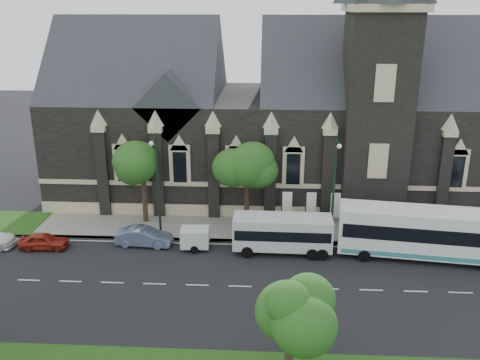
# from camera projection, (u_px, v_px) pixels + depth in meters

# --- Properties ---
(ground) EXTENTS (160.00, 160.00, 0.00)m
(ground) POSITION_uv_depth(u_px,v_px,m) (197.00, 285.00, 36.11)
(ground) COLOR black
(ground) RESTS_ON ground
(sidewalk) EXTENTS (80.00, 5.00, 0.15)m
(sidewalk) POSITION_uv_depth(u_px,v_px,m) (212.00, 228.00, 45.05)
(sidewalk) COLOR gray
(sidewalk) RESTS_ON ground
(museum) EXTENTS (40.00, 17.70, 29.90)m
(museum) POSITION_uv_depth(u_px,v_px,m) (272.00, 114.00, 50.88)
(museum) COLOR black
(museum) RESTS_ON ground
(tree_park_east) EXTENTS (3.40, 3.40, 6.28)m
(tree_park_east) POSITION_uv_depth(u_px,v_px,m) (294.00, 305.00, 25.48)
(tree_park_east) COLOR black
(tree_park_east) RESTS_ON ground
(tree_walk_right) EXTENTS (4.08, 4.08, 7.80)m
(tree_walk_right) POSITION_uv_depth(u_px,v_px,m) (250.00, 161.00, 44.14)
(tree_walk_right) COLOR black
(tree_walk_right) RESTS_ON ground
(tree_walk_left) EXTENTS (3.91, 3.91, 7.64)m
(tree_walk_left) POSITION_uv_depth(u_px,v_px,m) (145.00, 160.00, 44.63)
(tree_walk_left) COLOR black
(tree_walk_left) RESTS_ON ground
(street_lamp_near) EXTENTS (0.36, 1.88, 9.00)m
(street_lamp_near) POSITION_uv_depth(u_px,v_px,m) (334.00, 185.00, 40.60)
(street_lamp_near) COLOR black
(street_lamp_near) RESTS_ON ground
(street_lamp_mid) EXTENTS (0.36, 1.88, 9.00)m
(street_lamp_mid) POSITION_uv_depth(u_px,v_px,m) (157.00, 181.00, 41.34)
(street_lamp_mid) COLOR black
(street_lamp_mid) RESTS_ON ground
(banner_flag_left) EXTENTS (0.90, 0.10, 4.00)m
(banner_flag_left) POSITION_uv_depth(u_px,v_px,m) (285.00, 207.00, 43.49)
(banner_flag_left) COLOR black
(banner_flag_left) RESTS_ON ground
(banner_flag_center) EXTENTS (0.90, 0.10, 4.00)m
(banner_flag_center) POSITION_uv_depth(u_px,v_px,m) (309.00, 207.00, 43.39)
(banner_flag_center) COLOR black
(banner_flag_center) RESTS_ON ground
(banner_flag_right) EXTENTS (0.90, 0.10, 4.00)m
(banner_flag_right) POSITION_uv_depth(u_px,v_px,m) (333.00, 208.00, 43.28)
(banner_flag_right) COLOR black
(banner_flag_right) RESTS_ON ground
(tour_coach) EXTENTS (13.72, 4.55, 3.93)m
(tour_coach) POSITION_uv_depth(u_px,v_px,m) (429.00, 233.00, 39.19)
(tour_coach) COLOR white
(tour_coach) RESTS_ON ground
(shuttle_bus) EXTENTS (7.68, 2.80, 2.95)m
(shuttle_bus) POSITION_uv_depth(u_px,v_px,m) (283.00, 232.00, 40.37)
(shuttle_bus) COLOR silver
(shuttle_bus) RESTS_ON ground
(box_trailer) EXTENTS (3.25, 1.91, 1.72)m
(box_trailer) POSITION_uv_depth(u_px,v_px,m) (195.00, 237.00, 41.11)
(box_trailer) COLOR silver
(box_trailer) RESTS_ON ground
(sedan) EXTENTS (4.64, 1.92, 1.49)m
(sedan) POSITION_uv_depth(u_px,v_px,m) (144.00, 237.00, 41.77)
(sedan) COLOR slate
(sedan) RESTS_ON ground
(car_far_red) EXTENTS (3.91, 1.73, 1.31)m
(car_far_red) POSITION_uv_depth(u_px,v_px,m) (44.00, 241.00, 41.22)
(car_far_red) COLOR maroon
(car_far_red) RESTS_ON ground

